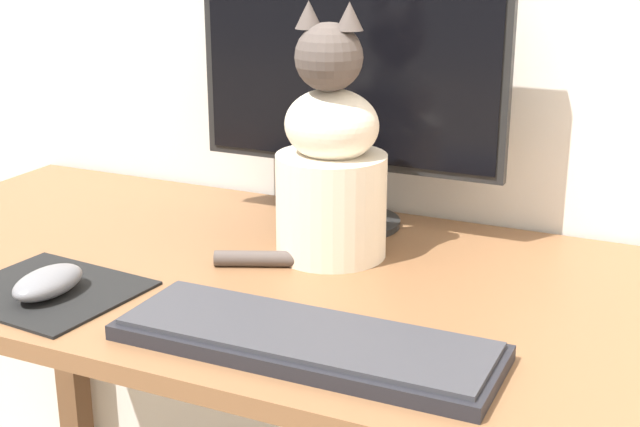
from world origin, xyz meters
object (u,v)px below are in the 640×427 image
(cat, at_px, (330,165))
(computer_mouse_left, at_px, (48,282))
(keyboard, at_px, (306,340))
(monitor, at_px, (349,80))

(cat, bearing_deg, computer_mouse_left, -135.33)
(computer_mouse_left, bearing_deg, keyboard, 1.00)
(computer_mouse_left, bearing_deg, monitor, 61.51)
(monitor, height_order, computer_mouse_left, monitor)
(cat, bearing_deg, monitor, 99.20)
(computer_mouse_left, relative_size, cat, 0.31)
(keyboard, relative_size, cat, 1.23)
(keyboard, xyz_separation_m, cat, (-0.10, 0.29, 0.12))
(keyboard, distance_m, cat, 0.33)
(monitor, distance_m, keyboard, 0.50)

